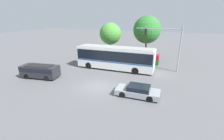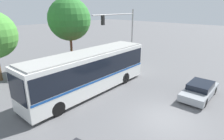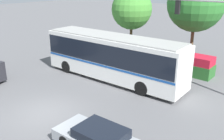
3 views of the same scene
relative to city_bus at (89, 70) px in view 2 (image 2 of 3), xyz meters
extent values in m
plane|color=#5B5B5E|center=(0.45, -6.57, -1.93)|extent=(140.00, 140.00, 0.00)
cube|color=silver|center=(0.01, 0.00, -0.16)|extent=(11.51, 2.83, 3.04)
cube|color=black|center=(0.01, 0.00, 0.33)|extent=(11.28, 2.86, 1.46)
cube|color=#194C9E|center=(0.01, 0.00, -0.52)|extent=(11.39, 2.86, 0.14)
cube|color=black|center=(-5.73, -0.17, 0.21)|extent=(0.12, 2.12, 1.70)
cube|color=#9D9D99|center=(0.01, 0.00, 1.41)|extent=(11.04, 2.62, 0.10)
cylinder|color=black|center=(-3.84, -1.21, -1.43)|extent=(1.01, 0.33, 1.00)
cylinder|color=black|center=(-3.91, 0.99, -1.43)|extent=(1.01, 0.33, 1.00)
cylinder|color=black|center=(3.36, -1.00, -1.43)|extent=(1.01, 0.33, 1.00)
cylinder|color=black|center=(3.30, 1.20, -1.43)|extent=(1.01, 0.33, 1.00)
cube|color=gray|center=(5.11, -7.05, -1.48)|extent=(4.37, 1.94, 0.54)
cube|color=black|center=(5.22, -7.05, -1.00)|extent=(2.21, 1.65, 0.43)
cylinder|color=black|center=(3.80, -7.89, -1.61)|extent=(0.64, 0.24, 0.63)
cylinder|color=black|center=(3.75, -6.31, -1.61)|extent=(0.64, 0.24, 0.63)
cylinder|color=black|center=(6.43, -7.80, -1.61)|extent=(0.64, 0.24, 0.63)
cylinder|color=black|center=(6.38, -6.22, -1.61)|extent=(0.64, 0.24, 0.63)
cylinder|color=gray|center=(8.71, 2.26, 1.31)|extent=(0.18, 0.18, 6.47)
cylinder|color=gray|center=(5.60, 2.26, 4.05)|extent=(6.22, 0.12, 0.12)
cube|color=black|center=(3.86, 2.26, 3.55)|extent=(0.30, 0.22, 0.90)
cylinder|color=red|center=(3.86, 2.38, 3.85)|extent=(0.18, 0.02, 0.18)
cylinder|color=yellow|center=(3.86, 2.38, 3.55)|extent=(0.18, 0.02, 0.18)
cylinder|color=green|center=(3.86, 2.38, 3.25)|extent=(0.18, 0.02, 0.18)
cube|color=#286028|center=(2.68, 4.90, -1.45)|extent=(6.46, 1.52, 0.96)
cube|color=#B7192D|center=(2.68, 4.90, -0.64)|extent=(6.33, 1.45, 0.66)
cylinder|color=brown|center=(3.24, 6.87, -0.07)|extent=(0.27, 0.27, 3.72)
sphere|color=#2D752D|center=(3.24, 6.87, 3.49)|extent=(4.70, 4.70, 4.70)
camera|label=1|loc=(8.01, -21.07, 5.70)|focal=25.11mm
camera|label=2|loc=(-9.31, -10.95, 4.81)|focal=29.96mm
camera|label=3|loc=(11.58, -13.97, 5.23)|focal=40.50mm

